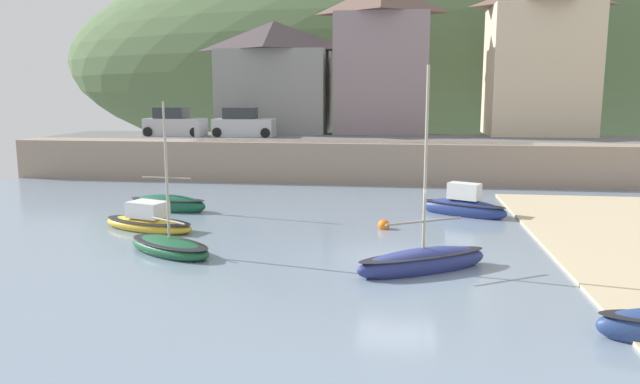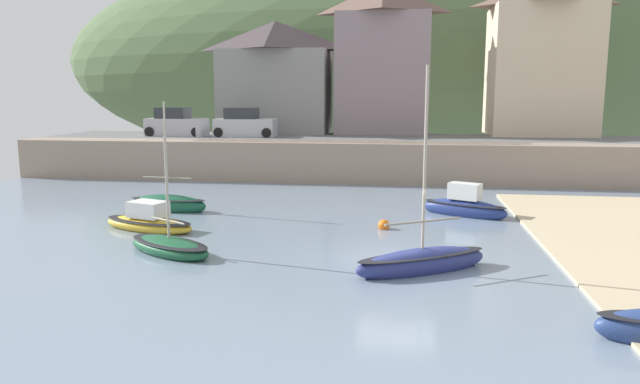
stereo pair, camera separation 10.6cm
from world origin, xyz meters
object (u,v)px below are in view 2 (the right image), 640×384
object	(u,v)px
church_with_spire	(527,30)
sailboat_far_left	(168,204)
motorboat_with_cabin	(422,261)
parked_car_near_slipway	(176,124)
fishing_boat_green	(149,222)
waterfront_building_centre	(383,58)
mooring_buoy	(384,225)
waterfront_building_left	(276,76)
waterfront_building_right	(542,57)
sailboat_nearest_shore	(169,246)
sailboat_tall_mast	(464,207)
parked_car_by_wall	(245,125)

from	to	relation	value
church_with_spire	sailboat_far_left	distance (m)	31.29
motorboat_with_cabin	parked_car_near_slipway	size ratio (longest dim) A/B	1.52
fishing_boat_green	sailboat_far_left	xyz separation A→B (m)	(-0.72, 3.73, 0.01)
sailboat_far_left	waterfront_building_centre	bearing A→B (deg)	70.08
sailboat_far_left	mooring_buoy	size ratio (longest dim) A/B	11.00
church_with_spire	mooring_buoy	size ratio (longest dim) A/B	31.33
waterfront_building_left	motorboat_with_cabin	xyz separation A→B (m)	(10.10, -26.25, -6.22)
waterfront_building_centre	waterfront_building_right	xyz separation A→B (m)	(10.96, -0.00, -0.04)
sailboat_nearest_shore	motorboat_with_cabin	size ratio (longest dim) A/B	0.64
mooring_buoy	sailboat_tall_mast	bearing A→B (deg)	42.53
parked_car_near_slipway	mooring_buoy	bearing A→B (deg)	-45.43
sailboat_nearest_shore	sailboat_tall_mast	world-z (taller)	sailboat_nearest_shore
waterfront_building_centre	parked_car_by_wall	bearing A→B (deg)	-153.65
fishing_boat_green	sailboat_tall_mast	world-z (taller)	sailboat_tall_mast
waterfront_building_right	mooring_buoy	bearing A→B (deg)	-115.90
fishing_boat_green	church_with_spire	bearing A→B (deg)	72.08
sailboat_nearest_shore	parked_car_by_wall	size ratio (longest dim) A/B	0.99
waterfront_building_left	sailboat_far_left	distance (m)	19.42
sailboat_nearest_shore	sailboat_far_left	distance (m)	7.56
church_with_spire	sailboat_tall_mast	world-z (taller)	church_with_spire
waterfront_building_right	sailboat_far_left	size ratio (longest dim) A/B	2.05
church_with_spire	fishing_boat_green	bearing A→B (deg)	-125.95
waterfront_building_centre	sailboat_far_left	xyz separation A→B (m)	(-9.00, -18.36, -7.49)
sailboat_tall_mast	mooring_buoy	distance (m)	4.62
parked_car_by_wall	church_with_spire	bearing A→B (deg)	22.90
waterfront_building_centre	parked_car_by_wall	size ratio (longest dim) A/B	2.58
parked_car_near_slipway	parked_car_by_wall	world-z (taller)	same
waterfront_building_right	church_with_spire	size ratio (longest dim) A/B	0.72
motorboat_with_cabin	waterfront_building_left	bearing A→B (deg)	79.77
fishing_boat_green	parked_car_near_slipway	distance (m)	18.71
waterfront_building_left	sailboat_tall_mast	distance (m)	22.25
sailboat_far_left	sailboat_tall_mast	xyz separation A→B (m)	(13.30, 0.78, 0.08)
waterfront_building_centre	fishing_boat_green	xyz separation A→B (m)	(-8.28, -22.09, -7.50)
waterfront_building_left	waterfront_building_centre	xyz separation A→B (m)	(7.87, 0.00, 1.28)
parked_car_by_wall	parked_car_near_slipway	bearing A→B (deg)	179.59
waterfront_building_left	parked_car_by_wall	bearing A→B (deg)	-105.17
fishing_boat_green	sailboat_tall_mast	size ratio (longest dim) A/B	1.12
church_with_spire	motorboat_with_cabin	bearing A→B (deg)	-105.52
waterfront_building_centre	sailboat_tall_mast	xyz separation A→B (m)	(4.30, -17.58, -7.41)
fishing_boat_green	mooring_buoy	xyz separation A→B (m)	(9.19, 1.39, -0.17)
sailboat_nearest_shore	sailboat_far_left	size ratio (longest dim) A/B	0.79
waterfront_building_centre	parked_car_near_slipway	xyz separation A→B (m)	(-13.95, -4.50, -4.60)
waterfront_building_left	church_with_spire	distance (m)	19.24
waterfront_building_left	mooring_buoy	distance (m)	23.37
sailboat_tall_mast	parked_car_by_wall	xyz separation A→B (m)	(-13.39, 13.08, 2.81)
mooring_buoy	waterfront_building_left	bearing A→B (deg)	112.96
waterfront_building_left	waterfront_building_right	bearing A→B (deg)	0.00
waterfront_building_centre	sailboat_nearest_shore	distance (m)	27.15
sailboat_nearest_shore	church_with_spire	bearing A→B (deg)	90.45
sailboat_tall_mast	mooring_buoy	world-z (taller)	sailboat_tall_mast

